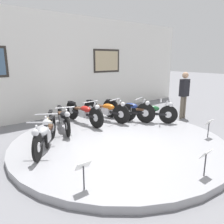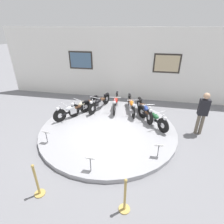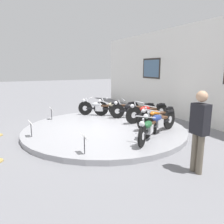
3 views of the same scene
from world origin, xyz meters
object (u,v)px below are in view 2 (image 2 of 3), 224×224
at_px(motorcycle_orange, 131,105).
at_px(stanchion_post_right_of_entry, 125,200).
at_px(motorcycle_black, 99,102).
at_px(motorcycle_silver, 72,110).
at_px(info_placard_front_right, 159,147).
at_px(info_placard_front_left, 46,134).
at_px(motorcycle_red, 116,102).
at_px(stanchion_post_left_of_entry, 38,185).
at_px(motorcycle_cream, 84,105).
at_px(visitor_standing, 203,111).
at_px(info_placard_front_centre, 90,160).
at_px(motorcycle_green, 153,117).
at_px(motorcycle_blue, 145,109).

xyz_separation_m(motorcycle_orange, stanchion_post_right_of_entry, (0.32, -4.99, -0.20)).
bearing_deg(motorcycle_black, motorcycle_silver, -133.20).
bearing_deg(info_placard_front_right, stanchion_post_right_of_entry, -113.44).
bearing_deg(info_placard_front_left, motorcycle_black, 69.30).
distance_m(motorcycle_red, motorcycle_orange, 0.81).
height_order(info_placard_front_right, stanchion_post_left_of_entry, stanchion_post_left_of_entry).
bearing_deg(motorcycle_cream, info_placard_front_left, -101.12).
height_order(motorcycle_cream, visitor_standing, visitor_standing).
distance_m(motorcycle_silver, stanchion_post_left_of_entry, 3.99).
bearing_deg(info_placard_front_centre, stanchion_post_right_of_entry, -39.64).
xyz_separation_m(motorcycle_cream, stanchion_post_right_of_entry, (2.57, -4.55, -0.18)).
height_order(motorcycle_black, stanchion_post_left_of_entry, stanchion_post_left_of_entry).
bearing_deg(stanchion_post_left_of_entry, motorcycle_orange, 68.86).
distance_m(motorcycle_green, info_placard_front_centre, 3.49).
height_order(motorcycle_silver, info_placard_front_centre, motorcycle_silver).
bearing_deg(stanchion_post_right_of_entry, stanchion_post_left_of_entry, 180.00).
height_order(motorcycle_red, motorcycle_green, motorcycle_red).
bearing_deg(motorcycle_blue, info_placard_front_left, -142.29).
relative_size(motorcycle_cream, motorcycle_blue, 0.92).
relative_size(info_placard_front_left, info_placard_front_centre, 1.00).
height_order(info_placard_front_centre, stanchion_post_left_of_entry, stanchion_post_left_of_entry).
bearing_deg(info_placard_front_centre, motorcycle_green, 59.07).
bearing_deg(motorcycle_red, stanchion_post_left_of_entry, -102.39).
bearing_deg(stanchion_post_right_of_entry, motorcycle_blue, 86.08).
xyz_separation_m(motorcycle_orange, visitor_standing, (2.84, -1.13, 0.47)).
relative_size(motorcycle_blue, stanchion_post_right_of_entry, 1.87).
bearing_deg(motorcycle_orange, info_placard_front_left, -132.08).
xyz_separation_m(motorcycle_green, stanchion_post_right_of_entry, (-0.67, -3.93, -0.18)).
bearing_deg(motorcycle_orange, stanchion_post_left_of_entry, -111.14).
bearing_deg(motorcycle_cream, motorcycle_silver, -119.35).
xyz_separation_m(motorcycle_blue, stanchion_post_right_of_entry, (-0.31, -4.55, -0.21)).
bearing_deg(stanchion_post_left_of_entry, info_placard_front_left, 113.44).
relative_size(motorcycle_red, info_placard_front_centre, 3.93).
xyz_separation_m(motorcycle_blue, motorcycle_green, (0.36, -0.62, -0.03)).
xyz_separation_m(motorcycle_green, visitor_standing, (1.84, -0.07, 0.48)).
bearing_deg(visitor_standing, stanchion_post_left_of_entry, -141.00).
bearing_deg(visitor_standing, info_placard_front_centre, -141.20).
relative_size(motorcycle_silver, motorcycle_green, 1.04).
bearing_deg(motorcycle_black, motorcycle_cream, -146.00).
bearing_deg(stanchion_post_left_of_entry, motorcycle_cream, 94.00).
relative_size(motorcycle_cream, motorcycle_red, 0.88).
relative_size(motorcycle_silver, visitor_standing, 0.91).
distance_m(motorcycle_black, stanchion_post_left_of_entry, 5.00).
bearing_deg(info_placard_front_right, motorcycle_black, 132.13).
distance_m(motorcycle_silver, info_placard_front_left, 2.01).
distance_m(info_placard_front_left, info_placard_front_right, 3.92).
bearing_deg(motorcycle_black, stanchion_post_left_of_entry, -93.69).
xyz_separation_m(info_placard_front_centre, stanchion_post_left_of_entry, (-1.13, -0.93, -0.18)).
bearing_deg(motorcycle_black, motorcycle_red, 11.03).
distance_m(motorcycle_orange, motorcycle_blue, 0.77).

